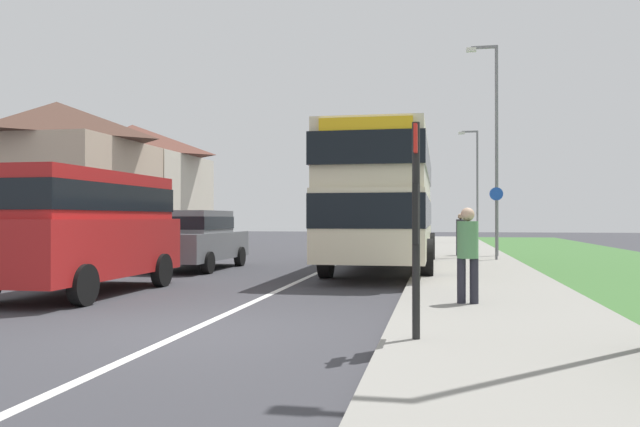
{
  "coord_description": "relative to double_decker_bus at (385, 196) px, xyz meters",
  "views": [
    {
      "loc": [
        3.25,
        -7.78,
        1.5
      ],
      "look_at": [
        0.69,
        5.8,
        1.6
      ],
      "focal_mm": 35.35,
      "sensor_mm": 36.0,
      "label": 1
    }
  ],
  "objects": [
    {
      "name": "parked_van_red",
      "position": [
        -5.38,
        -7.0,
        -0.73
      ],
      "size": [
        2.11,
        4.99,
        2.4
      ],
      "color": "#B21E1E",
      "rests_on": "ground_plane"
    },
    {
      "name": "street_lamp_far",
      "position": [
        3.66,
        19.69,
        1.72
      ],
      "size": [
        1.14,
        0.2,
        6.64
      ],
      "color": "slate",
      "rests_on": "ground_plane"
    },
    {
      "name": "ground_plane",
      "position": [
        -1.73,
        -10.54,
        -2.14
      ],
      "size": [
        120.0,
        120.0,
        0.0
      ],
      "primitive_type": "plane",
      "color": "#38383D"
    },
    {
      "name": "bus_stop_sign",
      "position": [
        1.27,
        -11.04,
        -0.6
      ],
      "size": [
        0.09,
        0.52,
        2.6
      ],
      "color": "black",
      "rests_on": "ground_plane"
    },
    {
      "name": "cycle_route_sign",
      "position": [
        3.41,
        3.25,
        -0.71
      ],
      "size": [
        0.44,
        0.08,
        2.52
      ],
      "color": "slate",
      "rests_on": "ground_plane"
    },
    {
      "name": "double_decker_bus",
      "position": [
        0.0,
        0.0,
        0.0
      ],
      "size": [
        2.8,
        10.3,
        3.7
      ],
      "color": "beige",
      "rests_on": "ground_plane"
    },
    {
      "name": "parked_car_grey",
      "position": [
        -5.45,
        -0.98,
        -1.2
      ],
      "size": [
        1.96,
        4.46,
        1.71
      ],
      "color": "slate",
      "rests_on": "ground_plane"
    },
    {
      "name": "pavement_near_side",
      "position": [
        2.47,
        -4.54,
        -2.08
      ],
      "size": [
        3.2,
        68.0,
        0.12
      ],
      "primitive_type": "cube",
      "color": "gray",
      "rests_on": "ground_plane"
    },
    {
      "name": "house_terrace_far_side",
      "position": [
        -13.94,
        8.35,
        1.0
      ],
      "size": [
        6.44,
        12.9,
        6.29
      ],
      "color": "#C1A88E",
      "rests_on": "ground_plane"
    },
    {
      "name": "lane_marking_centre",
      "position": [
        -1.73,
        -2.54,
        -2.14
      ],
      "size": [
        0.14,
        60.0,
        0.01
      ],
      "primitive_type": "cube",
      "color": "silver",
      "rests_on": "ground_plane"
    },
    {
      "name": "pedestrian_at_stop",
      "position": [
        1.99,
        -7.88,
        -1.17
      ],
      "size": [
        0.34,
        0.34,
        1.67
      ],
      "color": "#23232D",
      "rests_on": "ground_plane"
    },
    {
      "name": "pedestrian_walking_away",
      "position": [
        2.33,
        5.43,
        -1.17
      ],
      "size": [
        0.34,
        0.34,
        1.67
      ],
      "color": "#23232D",
      "rests_on": "ground_plane"
    },
    {
      "name": "street_lamp_mid",
      "position": [
        3.51,
        5.41,
        2.32
      ],
      "size": [
        1.14,
        0.2,
        7.81
      ],
      "color": "slate",
      "rests_on": "ground_plane"
    }
  ]
}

